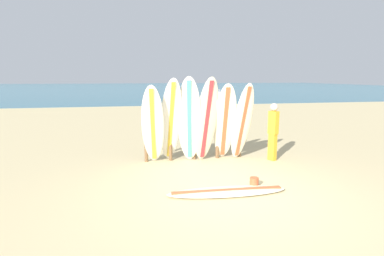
{
  "coord_description": "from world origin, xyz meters",
  "views": [
    {
      "loc": [
        -1.73,
        -5.02,
        2.16
      ],
      "look_at": [
        -0.14,
        2.97,
        0.79
      ],
      "focal_mm": 28.58,
      "sensor_mm": 36.0,
      "label": 1
    }
  ],
  "objects": [
    {
      "name": "ground_plane",
      "position": [
        0.0,
        0.0,
        0.0
      ],
      "size": [
        120.0,
        120.0,
        0.0
      ],
      "primitive_type": "plane",
      "color": "#CCB784"
    },
    {
      "name": "ocean_water",
      "position": [
        0.0,
        58.0,
        0.0
      ],
      "size": [
        120.0,
        80.0,
        0.01
      ],
      "primitive_type": "cube",
      "color": "teal",
      "rests_on": "ground"
    },
    {
      "name": "surfboard_rack",
      "position": [
        -0.14,
        2.67,
        0.62
      ],
      "size": [
        2.61,
        0.09,
        1.02
      ],
      "color": "brown",
      "rests_on": "ground"
    },
    {
      "name": "surfboard_leaning_far_left",
      "position": [
        -1.24,
        2.26,
        1.0
      ],
      "size": [
        0.65,
        1.03,
        2.0
      ],
      "color": "white",
      "rests_on": "ground"
    },
    {
      "name": "surfboard_leaning_left",
      "position": [
        -0.79,
        2.36,
        1.08
      ],
      "size": [
        0.55,
        1.1,
        2.15
      ],
      "color": "white",
      "rests_on": "ground"
    },
    {
      "name": "surfboard_leaning_center_left",
      "position": [
        -0.34,
        2.28,
        1.09
      ],
      "size": [
        0.74,
        0.94,
        2.18
      ],
      "color": "white",
      "rests_on": "ground"
    },
    {
      "name": "surfboard_leaning_center",
      "position": [
        0.08,
        2.27,
        1.09
      ],
      "size": [
        0.66,
        0.8,
        2.17
      ],
      "color": "beige",
      "rests_on": "ground"
    },
    {
      "name": "surfboard_leaning_center_right",
      "position": [
        0.59,
        2.33,
        1.01
      ],
      "size": [
        0.71,
        1.03,
        2.02
      ],
      "color": "silver",
      "rests_on": "ground"
    },
    {
      "name": "surfboard_leaning_right",
      "position": [
        1.04,
        2.29,
        1.01
      ],
      "size": [
        0.61,
        0.77,
        2.02
      ],
      "color": "silver",
      "rests_on": "ground"
    },
    {
      "name": "surfboard_lying_on_sand",
      "position": [
        -0.02,
        0.19,
        0.04
      ],
      "size": [
        2.3,
        0.66,
        0.08
      ],
      "color": "beige",
      "rests_on": "ground"
    },
    {
      "name": "beachgoer_standing",
      "position": [
        1.84,
        2.18,
        0.82
      ],
      "size": [
        0.24,
        0.28,
        1.49
      ],
      "color": "gold",
      "rests_on": "ground"
    },
    {
      "name": "small_boat_offshore",
      "position": [
        7.97,
        29.54,
        0.26
      ],
      "size": [
        2.06,
        2.5,
        0.71
      ],
      "color": "silver",
      "rests_on": "ocean_water"
    },
    {
      "name": "sand_bucket",
      "position": [
        0.61,
        0.41,
        0.1
      ],
      "size": [
        0.17,
        0.17,
        0.19
      ],
      "primitive_type": "cylinder",
      "color": "#CC5933",
      "rests_on": "ground"
    }
  ]
}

